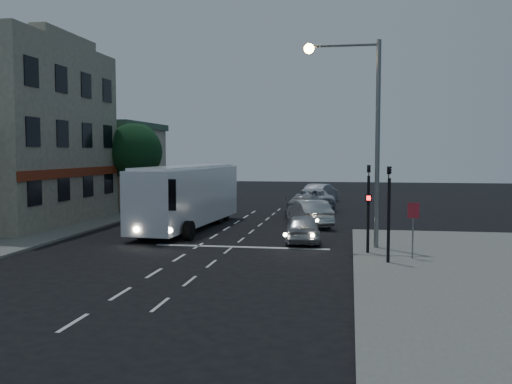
% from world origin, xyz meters
% --- Properties ---
extents(ground, '(120.00, 120.00, 0.00)m').
position_xyz_m(ground, '(0.00, 0.00, 0.00)').
color(ground, black).
extents(sidewalk_far, '(12.00, 50.00, 0.12)m').
position_xyz_m(sidewalk_far, '(-13.00, 8.00, 0.06)').
color(sidewalk_far, slate).
rests_on(sidewalk_far, ground).
extents(road_markings, '(8.00, 30.55, 0.01)m').
position_xyz_m(road_markings, '(1.29, 3.31, 0.00)').
color(road_markings, silver).
rests_on(road_markings, ground).
extents(tour_bus, '(3.26, 11.70, 3.55)m').
position_xyz_m(tour_bus, '(-2.09, 7.56, 1.92)').
color(tour_bus, white).
rests_on(tour_bus, ground).
extents(car_suv, '(1.96, 4.14, 1.37)m').
position_xyz_m(car_suv, '(4.64, 3.80, 0.68)').
color(car_suv, '#ADAFB4').
rests_on(car_suv, ground).
extents(car_sedan_a, '(3.08, 4.97, 1.55)m').
position_xyz_m(car_sedan_a, '(4.53, 9.75, 0.77)').
color(car_sedan_a, silver).
rests_on(car_sedan_a, ground).
extents(car_sedan_b, '(3.05, 5.34, 1.46)m').
position_xyz_m(car_sedan_b, '(4.00, 15.10, 0.73)').
color(car_sedan_b, '#A1A1A1').
rests_on(car_sedan_b, ground).
extents(car_sedan_c, '(3.51, 5.94, 1.55)m').
position_xyz_m(car_sedan_c, '(4.14, 20.06, 0.77)').
color(car_sedan_c, silver).
rests_on(car_sedan_c, ground).
extents(car_extra, '(3.04, 5.12, 1.59)m').
position_xyz_m(car_extra, '(4.32, 26.03, 0.80)').
color(car_extra, '#ADB0BD').
rests_on(car_extra, ground).
extents(traffic_signal_main, '(0.25, 0.35, 4.10)m').
position_xyz_m(traffic_signal_main, '(7.60, 0.78, 2.42)').
color(traffic_signal_main, black).
rests_on(traffic_signal_main, sidewalk_near).
extents(traffic_signal_side, '(0.18, 0.15, 4.10)m').
position_xyz_m(traffic_signal_side, '(8.30, -1.20, 2.42)').
color(traffic_signal_side, black).
rests_on(traffic_signal_side, sidewalk_near).
extents(regulatory_sign, '(0.45, 0.12, 2.20)m').
position_xyz_m(regulatory_sign, '(9.30, -0.24, 1.60)').
color(regulatory_sign, slate).
rests_on(regulatory_sign, sidewalk_near).
extents(streetlight, '(3.32, 0.44, 9.00)m').
position_xyz_m(streetlight, '(7.34, 2.20, 5.73)').
color(streetlight, slate).
rests_on(streetlight, sidewalk_near).
extents(low_building_north, '(9.40, 9.40, 6.50)m').
position_xyz_m(low_building_north, '(-13.50, 20.00, 3.39)').
color(low_building_north, beige).
rests_on(low_building_north, sidewalk_far).
extents(street_tree, '(4.00, 4.00, 6.20)m').
position_xyz_m(street_tree, '(-8.21, 15.02, 4.50)').
color(street_tree, black).
rests_on(street_tree, sidewalk_far).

